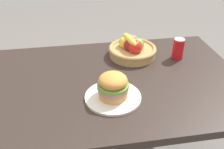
{
  "coord_description": "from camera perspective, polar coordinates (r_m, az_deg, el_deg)",
  "views": [
    {
      "loc": [
        -0.18,
        -1.09,
        1.49
      ],
      "look_at": [
        -0.01,
        -0.05,
        0.81
      ],
      "focal_mm": 40.25,
      "sensor_mm": 36.0,
      "label": 1
    }
  ],
  "objects": [
    {
      "name": "plate",
      "position": [
        1.2,
        0.22,
        -5.12
      ],
      "size": [
        0.27,
        0.27,
        0.01
      ],
      "primitive_type": "cylinder",
      "color": "silver",
      "rests_on": "dining_table"
    },
    {
      "name": "fruit_basket",
      "position": [
        1.54,
        4.63,
        5.82
      ],
      "size": [
        0.29,
        0.29,
        0.14
      ],
      "color": "tan",
      "rests_on": "dining_table"
    },
    {
      "name": "soda_can",
      "position": [
        1.55,
        14.81,
        5.68
      ],
      "size": [
        0.07,
        0.07,
        0.13
      ],
      "color": "red",
      "rests_on": "dining_table"
    },
    {
      "name": "dining_table",
      "position": [
        1.39,
        0.06,
        -4.5
      ],
      "size": [
        1.4,
        0.9,
        0.75
      ],
      "color": "#2D231E",
      "rests_on": "ground_plane"
    },
    {
      "name": "sandwich",
      "position": [
        1.16,
        0.22,
        -2.51
      ],
      "size": [
        0.15,
        0.15,
        0.12
      ],
      "color": "tan",
      "rests_on": "plate"
    }
  ]
}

